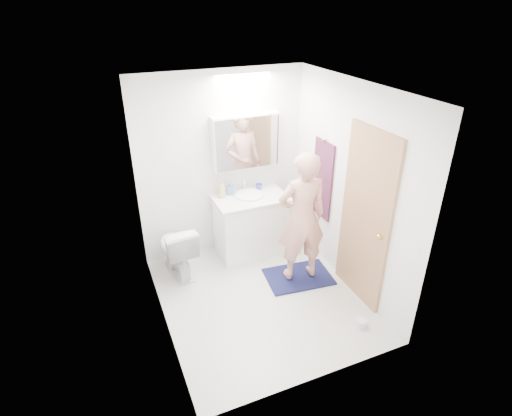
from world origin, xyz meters
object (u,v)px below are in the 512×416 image
toothbrush_cup (259,187)px  vanity_cabinet (251,226)px  medicine_cabinet (246,142)px  toilet (176,249)px  toilet_paper_roll (361,324)px  soap_bottle_b (231,188)px  person (302,218)px  soap_bottle_a (221,189)px

toothbrush_cup → vanity_cabinet: bearing=-139.3°
medicine_cabinet → toilet: size_ratio=1.25×
vanity_cabinet → toilet_paper_roll: vanity_cabinet is taller
soap_bottle_b → toothbrush_cup: bearing=-2.9°
toilet → soap_bottle_b: bearing=-166.3°
person → toothbrush_cup: person is taller
soap_bottle_a → medicine_cabinet: bearing=9.3°
soap_bottle_a → toothbrush_cup: soap_bottle_a is taller
toilet_paper_roll → vanity_cabinet: bearing=105.6°
person → toilet_paper_roll: bearing=107.4°
vanity_cabinet → toothbrush_cup: bearing=40.7°
toothbrush_cup → toilet: bearing=-167.4°
toilet → toothbrush_cup: toothbrush_cup is taller
soap_bottle_a → vanity_cabinet: bearing=-23.7°
person → toothbrush_cup: size_ratio=17.09×
medicine_cabinet → vanity_cabinet: bearing=-96.4°
soap_bottle_b → toilet_paper_roll: (0.72, -2.01, -0.86)m
soap_bottle_a → soap_bottle_b: (0.14, 0.03, -0.03)m
toilet_paper_roll → toothbrush_cup: bearing=99.3°
person → soap_bottle_a: 1.16m
toothbrush_cup → toilet_paper_roll: 2.18m
vanity_cabinet → toothbrush_cup: size_ratio=9.52×
person → soap_bottle_b: (-0.52, 0.98, 0.06)m
vanity_cabinet → toothbrush_cup: toothbrush_cup is taller
medicine_cabinet → person: size_ratio=0.54×
toilet_paper_roll → soap_bottle_a: bearing=113.3°
toothbrush_cup → toilet_paper_roll: toothbrush_cup is taller
toilet → soap_bottle_b: size_ratio=3.88×
soap_bottle_b → toilet: bearing=-160.6°
vanity_cabinet → soap_bottle_a: bearing=156.3°
person → soap_bottle_a: (-0.66, 0.95, 0.08)m
medicine_cabinet → person: 1.24m
person → toothbrush_cup: (-0.13, 0.96, 0.01)m
medicine_cabinet → soap_bottle_b: medicine_cabinet is taller
vanity_cabinet → soap_bottle_a: 0.66m
person → toilet_paper_roll: 1.32m
vanity_cabinet → toilet_paper_roll: (0.51, -1.83, -0.34)m
soap_bottle_a → soap_bottle_b: size_ratio=1.32×
medicine_cabinet → person: bearing=-74.0°
toilet → toothbrush_cup: 1.36m
medicine_cabinet → soap_bottle_a: medicine_cabinet is taller
vanity_cabinet → soap_bottle_a: size_ratio=3.75×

